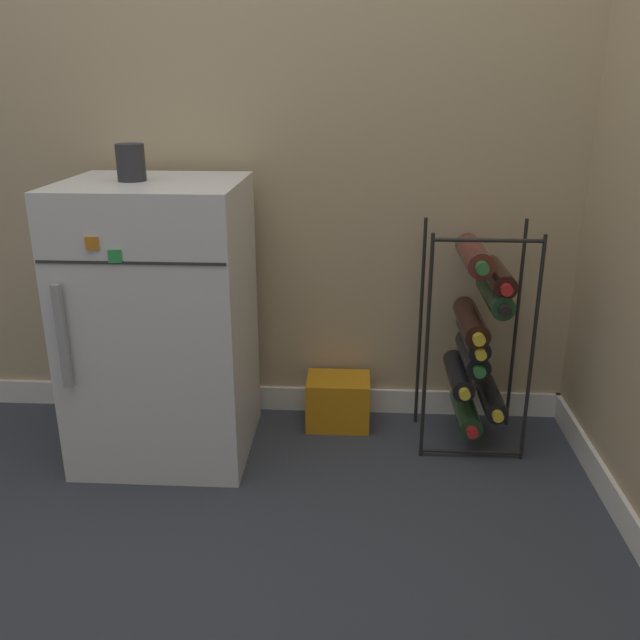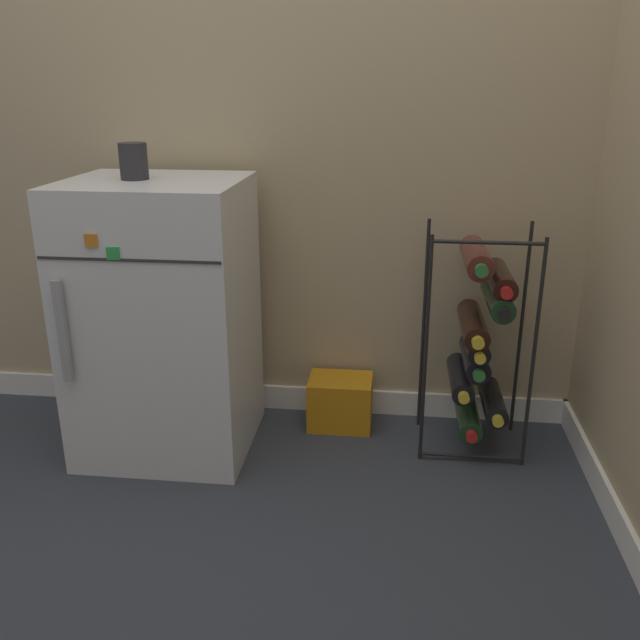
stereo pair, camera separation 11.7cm
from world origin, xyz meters
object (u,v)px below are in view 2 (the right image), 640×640
Objects in this scene: mini_fridge at (164,319)px; fridge_top_cup at (134,161)px; wine_rack at (479,337)px; soda_box at (340,402)px.

fridge_top_cup reaches higher than mini_fridge.
soda_box is (-0.45, 0.09, -0.30)m from wine_rack.
mini_fridge is 8.29× the size of fridge_top_cup.
wine_rack is (1.01, 0.10, -0.05)m from mini_fridge.
mini_fridge is at bearing -161.69° from soda_box.
mini_fridge is 0.69m from soda_box.
fridge_top_cup reaches higher than soda_box.
wine_rack is 6.97× the size of fridge_top_cup.
wine_rack is at bearing 5.21° from fridge_top_cup.
fridge_top_cup is at bearing -163.07° from soda_box.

